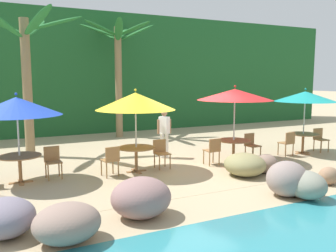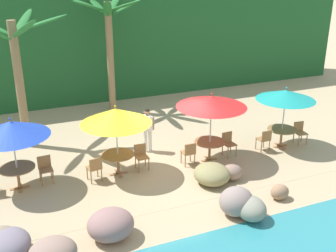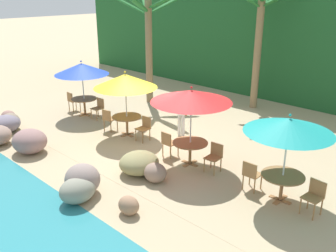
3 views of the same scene
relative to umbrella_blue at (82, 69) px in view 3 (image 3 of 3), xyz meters
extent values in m
plane|color=tan|center=(4.87, -0.30, -2.03)|extent=(120.00, 120.00, 0.00)
cube|color=tan|center=(4.87, -0.30, -2.03)|extent=(18.00, 5.20, 0.01)
cube|color=#1E5628|center=(4.87, 8.70, 0.97)|extent=(28.00, 2.40, 6.00)
ellipsoid|color=#946C62|center=(-1.56, -2.69, -1.80)|extent=(0.67, 0.55, 0.46)
ellipsoid|color=slate|center=(-0.45, -3.31, -1.70)|extent=(1.03, 1.15, 0.66)
ellipsoid|color=gray|center=(5.53, -3.86, -1.61)|extent=(0.98, 0.93, 0.83)
ellipsoid|color=gray|center=(6.48, -2.07, -1.75)|extent=(0.68, 0.62, 0.56)
ellipsoid|color=gray|center=(2.00, -3.56, -1.63)|extent=(1.21, 1.11, 0.80)
ellipsoid|color=gray|center=(-0.60, -3.03, -1.71)|extent=(0.81, 0.71, 0.65)
ellipsoid|color=gray|center=(5.79, -4.20, -1.70)|extent=(0.82, 0.97, 0.65)
ellipsoid|color=#9B7457|center=(7.17, -3.66, -1.80)|extent=(0.57, 0.46, 0.47)
ellipsoid|color=#8B8556|center=(5.75, -2.02, -1.71)|extent=(1.16, 1.22, 0.65)
cylinder|color=silver|center=(0.00, 0.00, -0.96)|extent=(0.04, 0.04, 2.13)
cone|color=blue|center=(0.00, 0.00, 0.00)|extent=(2.27, 2.27, 0.47)
sphere|color=blue|center=(0.00, 0.00, 0.31)|extent=(0.07, 0.07, 0.07)
cube|color=olive|center=(0.00, 0.00, -2.01)|extent=(0.60, 0.12, 0.03)
cube|color=olive|center=(0.00, 0.00, -2.01)|extent=(0.12, 0.60, 0.03)
cylinder|color=olive|center=(0.00, 0.00, -1.66)|extent=(0.09, 0.09, 0.71)
cylinder|color=olive|center=(0.00, 0.00, -1.30)|extent=(1.10, 1.10, 0.03)
cylinder|color=#9E7042|center=(1.04, -0.13, -1.80)|extent=(0.04, 0.04, 0.45)
cylinder|color=#9E7042|center=(0.68, -0.15, -1.80)|extent=(0.04, 0.04, 0.45)
cylinder|color=#9E7042|center=(1.02, 0.23, -1.80)|extent=(0.04, 0.04, 0.45)
cylinder|color=#9E7042|center=(0.66, 0.21, -1.80)|extent=(0.04, 0.04, 0.45)
cube|color=#9E7042|center=(0.85, 0.04, -1.56)|extent=(0.44, 0.44, 0.03)
cube|color=#9E7042|center=(0.84, 0.24, -1.37)|extent=(0.42, 0.06, 0.42)
cylinder|color=#9E7042|center=(-1.02, 0.22, -1.80)|extent=(0.04, 0.04, 0.45)
cylinder|color=#9E7042|center=(-0.66, 0.20, -1.80)|extent=(0.04, 0.04, 0.45)
cylinder|color=#9E7042|center=(-1.03, -0.14, -1.80)|extent=(0.04, 0.04, 0.45)
cylinder|color=#9E7042|center=(-0.68, -0.15, -1.80)|extent=(0.04, 0.04, 0.45)
cube|color=#9E7042|center=(-0.85, 0.03, -1.56)|extent=(0.44, 0.44, 0.03)
cube|color=#9E7042|center=(-0.86, -0.17, -1.37)|extent=(0.42, 0.05, 0.42)
cylinder|color=silver|center=(3.15, -0.27, -0.94)|extent=(0.04, 0.04, 2.19)
cone|color=yellow|center=(3.15, -0.27, 0.06)|extent=(2.31, 2.31, 0.50)
sphere|color=yellow|center=(3.15, -0.27, 0.38)|extent=(0.07, 0.07, 0.07)
cube|color=olive|center=(3.15, -0.27, -2.01)|extent=(0.60, 0.12, 0.03)
cube|color=olive|center=(3.15, -0.27, -2.01)|extent=(0.12, 0.60, 0.03)
cylinder|color=olive|center=(3.15, -0.27, -1.66)|extent=(0.09, 0.09, 0.71)
cylinder|color=olive|center=(3.15, -0.27, -1.30)|extent=(1.10, 1.10, 0.03)
cylinder|color=#9E7042|center=(4.18, -0.44, -1.80)|extent=(0.04, 0.04, 0.45)
cylinder|color=#9E7042|center=(3.82, -0.45, -1.80)|extent=(0.04, 0.04, 0.45)
cylinder|color=#9E7042|center=(4.17, -0.09, -1.80)|extent=(0.04, 0.04, 0.45)
cylinder|color=#9E7042|center=(3.82, -0.09, -1.80)|extent=(0.04, 0.04, 0.45)
cube|color=#9E7042|center=(4.00, -0.27, -1.56)|extent=(0.42, 0.42, 0.03)
cube|color=#9E7042|center=(3.99, -0.07, -1.37)|extent=(0.42, 0.04, 0.42)
cylinder|color=#9E7042|center=(2.10, -0.24, -1.80)|extent=(0.04, 0.04, 0.45)
cylinder|color=#9E7042|center=(2.46, -0.19, -1.80)|extent=(0.04, 0.04, 0.45)
cylinder|color=#9E7042|center=(2.15, -0.60, -1.80)|extent=(0.04, 0.04, 0.45)
cylinder|color=#9E7042|center=(2.51, -0.55, -1.80)|extent=(0.04, 0.04, 0.45)
cube|color=#9E7042|center=(2.31, -0.40, -1.56)|extent=(0.48, 0.48, 0.03)
cube|color=#9E7042|center=(2.33, -0.59, -1.37)|extent=(0.42, 0.10, 0.42)
cylinder|color=silver|center=(6.46, -0.53, -0.87)|extent=(0.04, 0.04, 2.32)
cone|color=red|center=(6.46, -0.53, 0.19)|extent=(2.45, 2.45, 0.36)
sphere|color=red|center=(6.46, -0.53, 0.46)|extent=(0.07, 0.07, 0.07)
cube|color=olive|center=(6.46, -0.53, -2.01)|extent=(0.60, 0.12, 0.03)
cube|color=olive|center=(6.46, -0.53, -2.01)|extent=(0.12, 0.60, 0.03)
cylinder|color=olive|center=(6.46, -0.53, -1.66)|extent=(0.09, 0.09, 0.71)
cylinder|color=olive|center=(6.46, -0.53, -1.30)|extent=(1.10, 1.10, 0.03)
cylinder|color=#9E7042|center=(7.49, -0.64, -1.80)|extent=(0.04, 0.04, 0.45)
cylinder|color=#9E7042|center=(7.14, -0.67, -1.80)|extent=(0.04, 0.04, 0.45)
cylinder|color=#9E7042|center=(7.47, -0.29, -1.80)|extent=(0.04, 0.04, 0.45)
cylinder|color=#9E7042|center=(7.12, -0.31, -1.80)|extent=(0.04, 0.04, 0.45)
cube|color=#9E7042|center=(7.31, -0.48, -1.56)|extent=(0.44, 0.44, 0.03)
cube|color=#9E7042|center=(7.29, -0.28, -1.37)|extent=(0.42, 0.06, 0.42)
cylinder|color=#9E7042|center=(5.43, -0.33, -1.80)|extent=(0.04, 0.04, 0.45)
cylinder|color=#9E7042|center=(5.79, -0.34, -1.80)|extent=(0.04, 0.04, 0.45)
cylinder|color=#9E7042|center=(5.43, -0.69, -1.80)|extent=(0.04, 0.04, 0.45)
cylinder|color=#9E7042|center=(5.78, -0.70, -1.80)|extent=(0.04, 0.04, 0.45)
cube|color=#9E7042|center=(5.61, -0.52, -1.56)|extent=(0.42, 0.42, 0.03)
cube|color=#9E7042|center=(5.61, -0.71, -1.37)|extent=(0.42, 0.04, 0.42)
cylinder|color=silver|center=(9.56, -0.53, -0.93)|extent=(0.04, 0.04, 2.19)
cone|color=teal|center=(9.56, -0.53, 0.06)|extent=(2.19, 2.19, 0.37)
sphere|color=teal|center=(9.56, -0.53, 0.33)|extent=(0.07, 0.07, 0.07)
cube|color=olive|center=(9.56, -0.53, -2.01)|extent=(0.60, 0.12, 0.03)
cube|color=olive|center=(9.56, -0.53, -2.01)|extent=(0.12, 0.60, 0.03)
cylinder|color=olive|center=(9.56, -0.53, -1.66)|extent=(0.09, 0.09, 0.71)
cylinder|color=olive|center=(9.56, -0.53, -1.30)|extent=(1.10, 1.10, 0.03)
cylinder|color=#9E7042|center=(10.57, -0.82, -1.80)|extent=(0.04, 0.04, 0.45)
cylinder|color=#9E7042|center=(10.21, -0.78, -1.80)|extent=(0.04, 0.04, 0.45)
cylinder|color=#9E7042|center=(10.61, -0.46, -1.80)|extent=(0.04, 0.04, 0.45)
cylinder|color=#9E7042|center=(10.25, -0.42, -1.80)|extent=(0.04, 0.04, 0.45)
cube|color=#9E7042|center=(10.41, -0.62, -1.56)|extent=(0.46, 0.46, 0.03)
cube|color=#9E7042|center=(10.43, -0.42, -1.37)|extent=(0.42, 0.08, 0.42)
cylinder|color=#9E7042|center=(8.53, -0.37, -1.80)|extent=(0.04, 0.04, 0.45)
cylinder|color=#9E7042|center=(8.89, -0.36, -1.80)|extent=(0.04, 0.04, 0.45)
cylinder|color=#9E7042|center=(8.54, -0.73, -1.80)|extent=(0.04, 0.04, 0.45)
cylinder|color=#9E7042|center=(8.90, -0.72, -1.80)|extent=(0.04, 0.04, 0.45)
cube|color=#9E7042|center=(8.71, -0.54, -1.56)|extent=(0.43, 0.43, 0.03)
cube|color=#9E7042|center=(8.72, -0.74, -1.37)|extent=(0.42, 0.04, 0.42)
cylinder|color=olive|center=(0.54, 3.38, 0.36)|extent=(0.32, 0.32, 4.77)
ellipsoid|color=#236B2D|center=(1.52, 3.25, 2.60)|extent=(1.96, 0.61, 0.67)
ellipsoid|color=#236B2D|center=(0.98, 4.26, 2.53)|extent=(1.15, 1.81, 0.92)
ellipsoid|color=#236B2D|center=(-0.24, 3.98, 2.57)|extent=(1.72, 1.45, 0.79)
ellipsoid|color=#236B2D|center=(-0.23, 2.76, 2.51)|extent=(1.64, 1.42, 0.98)
ellipsoid|color=#236B2D|center=(0.88, 2.45, 2.54)|extent=(0.98, 1.88, 0.88)
cylinder|color=olive|center=(4.71, 6.02, 0.50)|extent=(0.32, 0.32, 5.06)
cylinder|color=white|center=(4.59, 1.04, -1.60)|extent=(0.13, 0.13, 0.86)
cylinder|color=white|center=(4.77, 1.04, -1.60)|extent=(0.13, 0.13, 0.86)
cube|color=white|center=(4.68, 1.04, -0.88)|extent=(0.34, 0.39, 0.58)
cylinder|color=#9E7051|center=(4.46, 1.04, -0.93)|extent=(0.08, 0.08, 0.50)
cylinder|color=#9E7051|center=(4.90, 1.04, -0.93)|extent=(0.08, 0.08, 0.50)
sphere|color=#9E7051|center=(4.68, 1.04, -0.47)|extent=(0.21, 0.21, 0.21)
sphere|color=black|center=(4.68, 1.04, -0.42)|extent=(0.18, 0.18, 0.18)
camera|label=1|loc=(-0.49, -9.87, 0.70)|focal=38.01mm
camera|label=2|loc=(-0.07, -12.31, 4.59)|focal=44.16mm
camera|label=3|loc=(13.31, -8.69, 3.20)|focal=39.99mm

